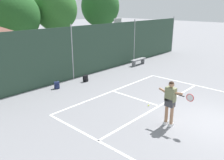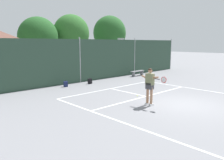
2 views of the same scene
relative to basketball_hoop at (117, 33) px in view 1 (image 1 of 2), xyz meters
The scene contains 10 objects.
ground_plane 12.41m from the basketball_hoop, 120.15° to the right, with size 120.00×120.00×0.00m, color gray.
court_markings 11.87m from the basketball_hoop, 121.75° to the right, with size 8.30×11.10×0.01m.
chainlink_fence 6.35m from the basketball_hoop, 165.83° to the right, with size 26.09×0.09×3.51m.
basketball_hoop is the anchor object (origin of this frame).
treeline_backdrop 8.88m from the basketball_hoop, 120.34° to the left, with size 25.77×4.32×6.83m.
tennis_player 12.02m from the basketball_hoop, 128.70° to the right, with size 0.28×1.44×1.85m.
tennis_ball 10.30m from the basketball_hoop, 130.08° to the right, with size 0.07×0.07×0.07m, color #CCE033.
backpack_navy 8.60m from the basketball_hoop, 163.48° to the right, with size 0.32×0.31×0.46m.
backpack_black 6.89m from the basketball_hoop, 156.47° to the right, with size 0.28×0.24×0.46m.
courtside_bench 3.18m from the basketball_hoop, 95.57° to the right, with size 1.60×0.36×0.48m.
Camera 1 is at (-9.12, -2.80, 4.63)m, focal length 37.45 mm.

